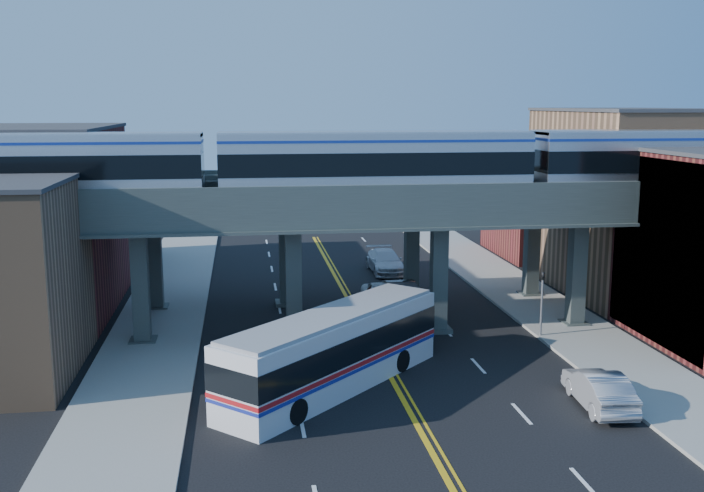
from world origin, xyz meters
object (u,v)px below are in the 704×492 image
Objects in this scene: transit_train at (375,163)px; car_parked_curb at (599,389)px; car_lane_b at (403,296)px; transit_bus at (334,351)px; traffic_signal at (542,297)px; stop_sign at (389,329)px; car_lane_d at (385,261)px; car_lane_c at (383,298)px; car_lane_a at (406,324)px.

transit_train reaches higher than car_parked_curb.
transit_bus is at bearing -118.32° from car_lane_b.
car_parked_curb is (4.92, -16.60, -0.04)m from car_lane_b.
car_lane_b is (-6.19, 6.87, -1.47)m from traffic_signal.
transit_bus is 11.40m from car_parked_curb.
transit_train is at bearing 22.25° from transit_bus.
car_lane_d is (3.61, 20.66, -0.93)m from stop_sign.
car_parked_curb is (7.63, -6.73, -0.97)m from stop_sign.
car_lane_c is (-1.21, 0.09, -0.07)m from car_lane_b.
transit_train is 8.92× the size of car_lane_d.
transit_bus is at bearing -153.71° from traffic_signal.
car_lane_a is 16.84m from car_lane_d.
car_parked_curb reaches higher than car_lane_c.
car_parked_curb is at bearing -97.43° from traffic_signal.
car_lane_a is at bearing -82.06° from car_lane_c.
transit_train is at bearing -99.48° from car_lane_c.
car_lane_d is 1.19× the size of car_parked_curb.
car_lane_d is at bearing 81.90° from car_lane_a.
car_parked_curb is at bearing -57.33° from transit_train.
transit_bus is at bearing -15.22° from car_parked_curb.
car_parked_curb is at bearing -62.42° from car_lane_a.
transit_train is 11.48m from traffic_signal.
car_lane_c is at bearing 74.38° from transit_train.
car_lane_b reaches higher than car_lane_c.
car_parked_curb is at bearing -82.49° from car_lane_d.
transit_bus is 8.40m from car_lane_a.
traffic_signal is 0.37× the size of transit_bus.
traffic_signal reaches higher than car_parked_curb.
transit_bus reaches higher than stop_sign.
car_lane_b is (5.79, 12.78, -0.86)m from transit_bus.
traffic_signal is 0.81× the size of car_lane_b.
car_lane_a reaches higher than car_parked_curb.
transit_bus is (-3.19, -7.91, -7.72)m from transit_train.
car_lane_d is at bearing 80.08° from stop_sign.
traffic_signal is at bearing -51.95° from car_lane_b.
transit_train is at bearing 167.18° from traffic_signal.
car_lane_a is 12.21m from car_parked_curb.
car_lane_b reaches higher than car_parked_curb.
traffic_signal is 0.88× the size of car_lane_a.
stop_sign is 0.46× the size of car_lane_d.
transit_bus reaches higher than car_lane_b.
transit_train is at bearing 88.71° from stop_sign.
transit_bus is 24.52m from car_lane_d.
car_lane_a is (-7.21, 0.94, -1.51)m from traffic_signal.
traffic_signal is 13.37m from transit_bus.
traffic_signal reaches higher than car_lane_b.
stop_sign is at bearing -114.75° from car_lane_a.
transit_train is 19.32× the size of stop_sign.
car_lane_d is (2.11, 10.70, 0.06)m from car_lane_c.
traffic_signal is (8.79, -2.00, -7.11)m from transit_train.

